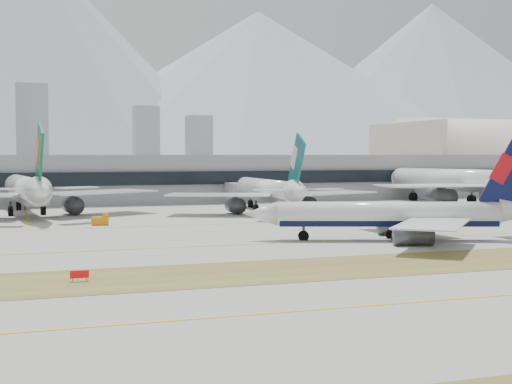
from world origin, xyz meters
name	(u,v)px	position (x,y,z in m)	size (l,w,h in m)	color
ground	(253,240)	(0.00, 0.00, 0.00)	(3000.00, 3000.00, 0.00)	#9E9A94
apron_markings	(418,299)	(0.00, -53.95, 0.02)	(360.00, 122.22, 0.06)	brown
taxiing_airliner	(399,216)	(24.41, -7.99, 4.34)	(51.89, 44.02, 18.00)	white
widebody_eva	(27,191)	(-36.36, 66.14, 6.04)	(63.44, 62.38, 22.72)	white
widebody_cathay	(270,192)	(23.53, 56.02, 5.41)	(57.13, 55.78, 20.36)	white
widebody_china_air	(465,182)	(89.84, 65.26, 6.72)	(68.89, 68.68, 25.29)	white
terminal	(141,178)	(0.00, 114.84, 7.50)	(280.00, 43.10, 15.00)	gray
hangar	(496,190)	(154.56, 135.00, 0.14)	(91.00, 60.00, 60.00)	beige
hold_sign_left	(80,275)	(-32.35, -32.00, 0.88)	(2.20, 0.15, 1.35)	red
gse_c	(301,211)	(28.23, 45.89, 1.05)	(3.55, 2.00, 2.60)	orange
gse_b	(101,220)	(-22.07, 36.09, 1.05)	(3.55, 2.00, 2.60)	orange
mountain_ridge	(49,73)	(33.00, 1404.14, 181.85)	(2830.00, 1120.00, 470.00)	#9EA8B7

